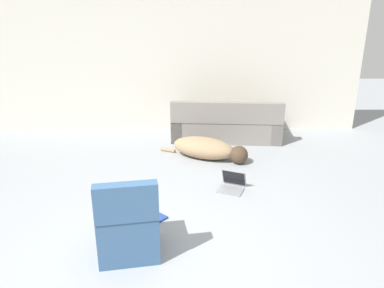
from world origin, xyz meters
name	(u,v)px	position (x,y,z in m)	size (l,w,h in m)	color
ground_plane	(148,268)	(0.00, 0.00, 0.00)	(20.00, 20.00, 0.00)	#999EA3
wall_back	(168,58)	(0.00, 4.27, 1.38)	(7.29, 0.06, 2.76)	beige
couch	(226,125)	(1.06, 3.67, 0.25)	(2.00, 0.97, 0.76)	gray
dog	(207,149)	(0.68, 2.70, 0.16)	(1.43, 0.87, 0.33)	#A38460
cat	(119,191)	(-0.51, 1.40, 0.07)	(0.33, 0.48, 0.16)	black
laptop_open	(232,183)	(0.96, 1.63, 0.08)	(0.43, 0.44, 0.24)	gray
book_blue	(159,218)	(0.03, 0.86, 0.01)	(0.22, 0.22, 0.02)	#28428E
side_chair	(128,226)	(-0.20, 0.24, 0.30)	(0.65, 0.64, 0.83)	#385B84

